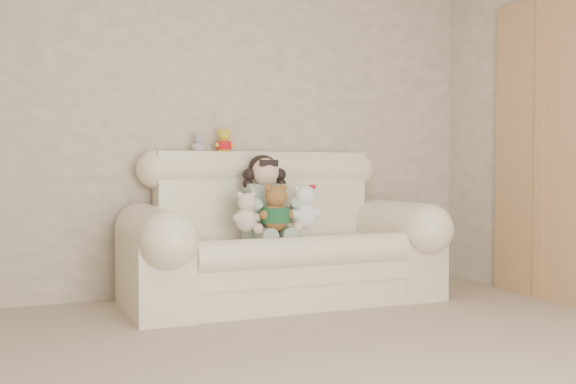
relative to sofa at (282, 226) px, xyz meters
The scene contains 9 objects.
wall_back 1.06m from the sofa, 135.03° to the left, with size 4.50×4.50×0.00m, color beige.
sofa is the anchor object (origin of this frame).
door_panel 1.89m from the sofa, 19.29° to the right, with size 0.06×0.90×2.10m, color #B8804E.
seated_child 0.24m from the sofa, 139.75° to the left, with size 0.36×0.43×0.59m, color #2E6843, non-canonical shape.
brown_teddy 0.25m from the sofa, 126.04° to the right, with size 0.23×0.18×0.36m, color brown, non-canonical shape.
white_cat 0.22m from the sofa, 36.52° to the right, with size 0.23×0.18×0.36m, color white, non-canonical shape.
cream_teddy 0.34m from the sofa, 161.42° to the right, with size 0.19×0.15×0.30m, color beige, non-canonical shape.
yellow_mini_bear 0.77m from the sofa, 126.92° to the left, with size 0.14×0.11×0.21m, color yellow, non-canonical shape.
grey_mini_plush 0.84m from the sofa, 140.69° to the left, with size 0.11×0.08×0.17m, color #ABABB2, non-canonical shape.
Camera 1 is at (-1.22, -2.16, 0.91)m, focal length 41.51 mm.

